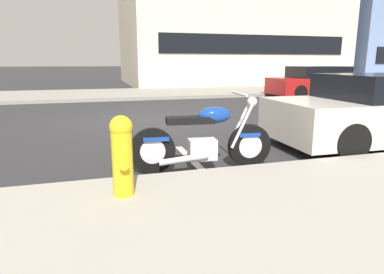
{
  "coord_description": "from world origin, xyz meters",
  "views": [
    {
      "loc": [
        -1.46,
        -9.04,
        1.55
      ],
      "look_at": [
        -0.14,
        -4.53,
        0.49
      ],
      "focal_mm": 31.37,
      "sensor_mm": 36.0,
      "label": 1
    }
  ],
  "objects": [
    {
      "name": "ground_plane",
      "position": [
        0.0,
        0.0,
        0.0
      ],
      "size": [
        260.0,
        260.0,
        0.0
      ],
      "primitive_type": "plane",
      "color": "#28282B"
    },
    {
      "name": "sidewalk_far_curb",
      "position": [
        12.0,
        7.35,
        0.07
      ],
      "size": [
        120.0,
        5.0,
        0.14
      ],
      "primitive_type": "cube",
      "color": "gray",
      "rests_on": "ground"
    },
    {
      "name": "parking_stall_stripe",
      "position": [
        0.0,
        -4.25,
        0.0
      ],
      "size": [
        0.12,
        2.2,
        0.01
      ],
      "primitive_type": "cube",
      "color": "silver",
      "rests_on": "ground"
    },
    {
      "name": "parked_motorcycle",
      "position": [
        0.03,
        -4.55,
        0.43
      ],
      "size": [
        2.1,
        0.62,
        1.12
      ],
      "rotation": [
        0.0,
        0.0,
        -0.08
      ],
      "color": "black",
      "rests_on": "ground"
    },
    {
      "name": "car_opposite_curb",
      "position": [
        8.25,
        4.04,
        0.66
      ],
      "size": [
        4.34,
        1.88,
        1.37
      ],
      "rotation": [
        0.0,
        0.0,
        3.16
      ],
      "color": "#AD1919",
      "rests_on": "ground"
    },
    {
      "name": "fire_hydrant",
      "position": [
        -1.21,
        -5.56,
        0.6
      ],
      "size": [
        0.24,
        0.36,
        0.87
      ],
      "color": "gold",
      "rests_on": "sidewalk_near_curb"
    },
    {
      "name": "townhouse_mid_block",
      "position": [
        8.04,
        15.47,
        5.86
      ],
      "size": [
        14.18,
        11.71,
        11.73
      ],
      "color": "beige",
      "rests_on": "ground"
    },
    {
      "name": "townhouse_behind_pole",
      "position": [
        20.8,
        13.65,
        4.56
      ],
      "size": [
        9.39,
        8.07,
        9.11
      ],
      "color": "#6B84B2",
      "rests_on": "ground"
    }
  ]
}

